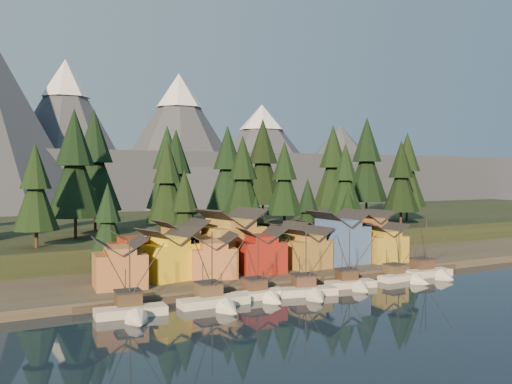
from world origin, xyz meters
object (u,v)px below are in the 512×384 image
house_back_1 (181,244)px  house_front_1 (168,252)px  boat_0 (132,301)px  house_front_0 (120,261)px  boat_1 (217,292)px  boat_5 (405,270)px  boat_6 (432,264)px  house_back_0 (133,252)px  boat_2 (263,285)px  boat_4 (353,276)px  boat_3 (310,282)px

house_back_1 → house_front_1: bearing=-130.2°
boat_0 → house_front_0: 15.52m
boat_1 → house_front_0: size_ratio=1.36×
boat_1 → boat_5: size_ratio=1.15×
boat_0 → boat_6: boat_6 is taller
boat_5 → house_front_0: boat_5 is taller
boat_0 → house_back_0: size_ratio=1.46×
house_front_0 → house_front_1: bearing=25.7°
boat_0 → house_back_1: house_back_1 is taller
boat_1 → house_back_1: house_back_1 is taller
boat_0 → boat_1: 13.37m
boat_5 → house_front_1: house_front_1 is taller
boat_2 → boat_4: bearing=-1.5°
boat_3 → house_back_1: size_ratio=1.23×
boat_3 → boat_4: size_ratio=1.06×
boat_4 → house_front_1: size_ratio=1.12×
boat_0 → house_front_0: (2.46, 14.94, 3.44)m
boat_0 → boat_2: (22.24, 1.10, -0.17)m
boat_5 → boat_6: bearing=0.5°
house_front_1 → boat_1: bearing=-97.0°
boat_4 → house_back_1: bearing=146.1°
boat_4 → house_back_1: size_ratio=1.16×
boat_3 → boat_4: boat_3 is taller
house_front_1 → boat_3: bearing=-57.4°
boat_6 → boat_5: bearing=-171.3°
boat_0 → boat_3: 30.13m
boat_0 → house_back_0: 24.34m
boat_6 → house_back_0: bearing=163.5°
boat_1 → boat_2: size_ratio=1.09×
boat_4 → boat_5: 12.98m
boat_2 → house_back_0: (-15.08, 21.87, 3.80)m
boat_2 → house_back_1: (-4.92, 23.61, 4.47)m
boat_3 → boat_6: 31.48m
boat_4 → boat_5: size_ratio=1.04×
boat_3 → boat_6: boat_6 is taller
boat_3 → house_front_1: bearing=147.8°
boat_0 → boat_5: boat_0 is taller
boat_3 → boat_6: (31.36, 2.66, 0.17)m
boat_6 → house_front_1: bearing=166.6°
boat_4 → house_back_1: 33.83m
boat_6 → house_back_1: (-44.16, 22.94, 4.22)m
boat_1 → house_front_1: boat_1 is taller
boat_4 → house_back_0: 40.49m
boat_6 → house_back_0: 58.42m
boat_3 → house_back_1: house_back_1 is taller
boat_5 → house_back_1: size_ratio=1.11×
boat_0 → boat_3: bearing=4.3°
boat_0 → boat_5: (53.80, 1.26, -0.37)m
house_front_0 → boat_3: bearing=-22.0°
house_front_0 → house_back_1: (14.86, 9.77, 0.86)m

